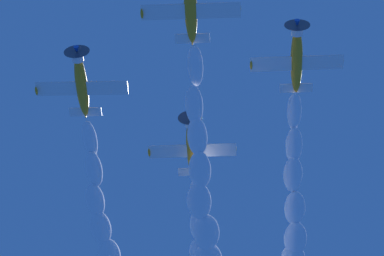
% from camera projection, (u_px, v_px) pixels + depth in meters
% --- Properties ---
extents(airplane_lead, '(8.25, 9.22, 2.58)m').
position_uv_depth(airplane_lead, '(190.00, 5.00, 80.19)').
color(airplane_lead, orange).
extents(airplane_left_wingman, '(8.23, 9.22, 2.76)m').
position_uv_depth(airplane_left_wingman, '(297.00, 58.00, 86.12)').
color(airplane_left_wingman, orange).
extents(airplane_right_wingman, '(8.25, 9.21, 2.59)m').
position_uv_depth(airplane_right_wingman, '(81.00, 83.00, 86.37)').
color(airplane_right_wingman, orange).
extents(airplane_slot_tail, '(8.25, 9.22, 2.52)m').
position_uv_depth(airplane_slot_tail, '(192.00, 146.00, 91.24)').
color(airplane_slot_tail, orange).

